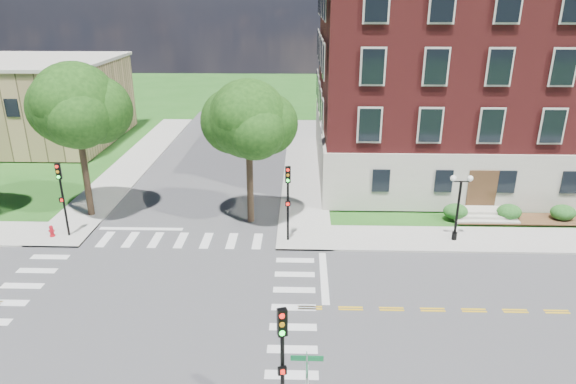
{
  "coord_description": "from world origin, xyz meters",
  "views": [
    {
      "loc": [
        7.53,
        -21.5,
        14.4
      ],
      "look_at": [
        6.71,
        7.55,
        3.2
      ],
      "focal_mm": 32.0,
      "sensor_mm": 36.0,
      "label": 1
    }
  ],
  "objects_px": {
    "traffic_signal_nw": "(62,190)",
    "twin_lamp_west": "(458,204)",
    "traffic_signal_ne": "(288,194)",
    "street_sign_pole": "(307,378)",
    "fire_hydrant": "(52,231)",
    "traffic_signal_se": "(282,354)"
  },
  "relations": [
    {
      "from": "traffic_signal_se",
      "to": "traffic_signal_nw",
      "type": "bearing_deg",
      "value": 133.42
    },
    {
      "from": "traffic_signal_ne",
      "to": "street_sign_pole",
      "type": "bearing_deg",
      "value": -85.9
    },
    {
      "from": "traffic_signal_se",
      "to": "traffic_signal_nw",
      "type": "xyz_separation_m",
      "value": [
        -14.16,
        14.96,
        0.0
      ]
    },
    {
      "from": "fire_hydrant",
      "to": "traffic_signal_ne",
      "type": "bearing_deg",
      "value": -0.25
    },
    {
      "from": "traffic_signal_nw",
      "to": "fire_hydrant",
      "type": "bearing_deg",
      "value": -170.07
    },
    {
      "from": "twin_lamp_west",
      "to": "fire_hydrant",
      "type": "relative_size",
      "value": 5.64
    },
    {
      "from": "twin_lamp_west",
      "to": "street_sign_pole",
      "type": "relative_size",
      "value": 1.36
    },
    {
      "from": "traffic_signal_ne",
      "to": "traffic_signal_nw",
      "type": "bearing_deg",
      "value": 179.02
    },
    {
      "from": "traffic_signal_se",
      "to": "twin_lamp_west",
      "type": "relative_size",
      "value": 1.13
    },
    {
      "from": "traffic_signal_nw",
      "to": "street_sign_pole",
      "type": "height_order",
      "value": "traffic_signal_nw"
    },
    {
      "from": "traffic_signal_se",
      "to": "street_sign_pole",
      "type": "height_order",
      "value": "traffic_signal_se"
    },
    {
      "from": "twin_lamp_west",
      "to": "traffic_signal_ne",
      "type": "bearing_deg",
      "value": -178.17
    },
    {
      "from": "twin_lamp_west",
      "to": "fire_hydrant",
      "type": "xyz_separation_m",
      "value": [
        -25.29,
        -0.27,
        -2.06
      ]
    },
    {
      "from": "street_sign_pole",
      "to": "fire_hydrant",
      "type": "distance_m",
      "value": 21.94
    },
    {
      "from": "traffic_signal_ne",
      "to": "fire_hydrant",
      "type": "bearing_deg",
      "value": 179.75
    },
    {
      "from": "street_sign_pole",
      "to": "fire_hydrant",
      "type": "xyz_separation_m",
      "value": [
        -15.98,
        14.92,
        -1.84
      ]
    },
    {
      "from": "traffic_signal_se",
      "to": "twin_lamp_west",
      "type": "bearing_deg",
      "value": 56.05
    },
    {
      "from": "traffic_signal_nw",
      "to": "twin_lamp_west",
      "type": "bearing_deg",
      "value": 0.22
    },
    {
      "from": "traffic_signal_nw",
      "to": "twin_lamp_west",
      "type": "relative_size",
      "value": 1.13
    },
    {
      "from": "fire_hydrant",
      "to": "traffic_signal_nw",
      "type": "bearing_deg",
      "value": 9.93
    },
    {
      "from": "traffic_signal_ne",
      "to": "twin_lamp_west",
      "type": "relative_size",
      "value": 1.13
    },
    {
      "from": "traffic_signal_ne",
      "to": "street_sign_pole",
      "type": "relative_size",
      "value": 1.55
    }
  ]
}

